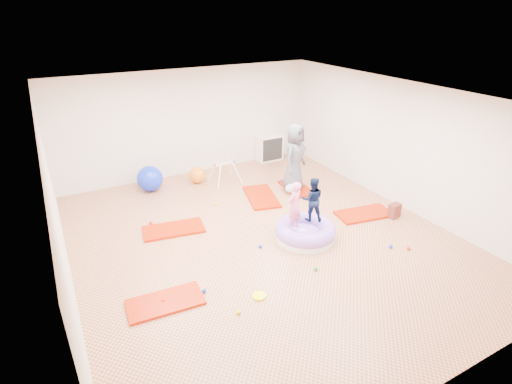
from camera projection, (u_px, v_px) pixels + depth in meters
room at (264, 174)px, 7.37m from camera, size 7.01×8.01×2.81m
gym_mat_front_left at (165, 302)px, 6.22m from camera, size 1.21×0.66×0.05m
gym_mat_mid_left at (174, 229)px, 8.24m from camera, size 1.32×0.81×0.05m
gym_mat_center_back at (261, 197)px, 9.64m from camera, size 0.96×1.42×0.05m
gym_mat_right at (364, 214)px, 8.85m from camera, size 1.31×0.81×0.05m
gym_mat_rear_right at (296, 188)px, 10.11m from camera, size 0.65×1.14×0.05m
inflatable_cushion at (305, 232)px, 7.91m from camera, size 1.22×1.22×0.38m
child_pink at (294, 203)px, 7.51m from camera, size 0.42×0.35×0.97m
child_navy at (312, 197)px, 7.83m from camera, size 0.55×0.51×0.91m
adult_caregiver at (294, 157)px, 9.72m from camera, size 0.96×0.86×1.65m
infant at (293, 188)px, 9.76m from camera, size 0.39×0.39×0.23m
ball_pit_balls at (264, 245)px, 7.66m from camera, size 4.60×3.94×0.07m
exercise_ball_blue at (150, 179)px, 9.89m from camera, size 0.64×0.64×0.64m
exercise_ball_orange at (197, 175)px, 10.38m from camera, size 0.43×0.43×0.43m
infant_play_gym at (225, 170)px, 10.30m from camera, size 0.73×0.69×0.56m
cube_shelf at (270, 148)px, 11.84m from camera, size 0.76×0.37×0.76m
balance_disc at (312, 222)px, 8.47m from camera, size 0.35×0.35×0.08m
backpack at (394, 211)px, 8.70m from camera, size 0.30×0.21×0.32m
yellow_toy at (259, 296)px, 6.36m from camera, size 0.22×0.22×0.03m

